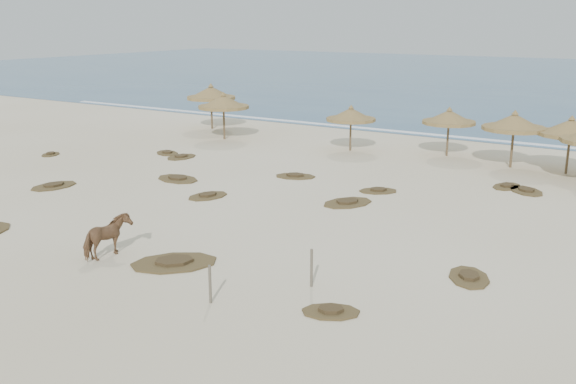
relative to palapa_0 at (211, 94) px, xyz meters
The scene contains 26 objects.
ground 24.99m from the palapa_0, 54.03° to the right, with size 160.00×160.00×0.00m, color beige.
ocean 56.84m from the palapa_0, 75.10° to the left, with size 200.00×100.00×0.01m, color #29527C.
foam_line 15.94m from the palapa_0, 21.92° to the left, with size 70.00×0.60×0.01m, color white.
palapa_0 is the anchor object (origin of this frame).
palapa_1 4.35m from the palapa_0, 40.96° to the right, with size 3.65×3.65×3.08m.
palapa_2 12.11m from the palapa_0, ahead, with size 3.64×3.64×2.73m.
palapa_3 17.35m from the palapa_0, ahead, with size 3.39×3.39×2.82m.
palapa_4 21.22m from the palapa_0, ahead, with size 4.23×4.23×3.05m.
palapa_5 23.95m from the palapa_0, ahead, with size 3.78×3.78×2.98m.
horse 25.79m from the palapa_0, 59.07° to the right, with size 0.75×1.65×1.40m, color brown.
fence_post_near 29.49m from the palapa_0, 51.62° to the right, with size 0.08×0.08×1.10m, color #615A48.
fence_post_far 28.84m from the palapa_0, 45.80° to the right, with size 0.08×0.08×1.16m, color #615A48.
scrub_0 17.59m from the palapa_0, 76.48° to the right, with size 1.73×2.39×0.16m.
scrub_1 15.34m from the palapa_0, 57.89° to the right, with size 2.55×1.86×0.16m.
scrub_2 18.55m from the palapa_0, 52.14° to the right, with size 1.72×2.18×0.16m.
scrub_3 21.08m from the palapa_0, 35.74° to the right, with size 2.36×2.74×0.16m.
scrub_4 29.69m from the palapa_0, 36.50° to the right, with size 1.86×2.17×0.16m.
scrub_6 10.31m from the palapa_0, 61.46° to the right, with size 1.34×1.99×0.16m.
scrub_7 20.00m from the palapa_0, 29.39° to the right, with size 2.08×1.95×0.16m.
scrub_8 12.65m from the palapa_0, 99.74° to the right, with size 1.45×1.65×0.16m.
scrub_9 26.49m from the palapa_0, 54.16° to the right, with size 3.24×3.24×0.16m.
scrub_10 22.94m from the palapa_0, 14.84° to the right, with size 1.46×1.92×0.16m.
scrub_12 30.68m from the palapa_0, 45.66° to the right, with size 1.88×1.65×0.16m.
scrub_13 15.90m from the palapa_0, 36.42° to the right, with size 2.34×1.92×0.16m.
scrub_14 23.93m from the palapa_0, 15.09° to the right, with size 2.26×2.33×0.16m.
scrub_15 9.35m from the palapa_0, 68.28° to the right, with size 2.12×1.88×0.16m.
Camera 1 is at (14.05, -15.59, 7.52)m, focal length 40.00 mm.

